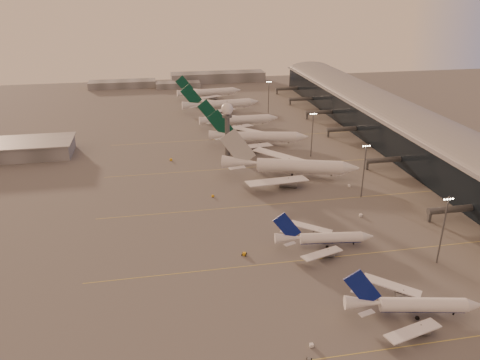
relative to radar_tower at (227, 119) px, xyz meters
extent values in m
plane|color=#5A5858|center=(-5.00, -120.00, -20.95)|extent=(700.00, 700.00, 0.00)
cube|color=#D9C54C|center=(25.00, -155.00, -20.94)|extent=(180.00, 0.25, 0.02)
cube|color=#D9C54C|center=(25.00, -110.00, -20.94)|extent=(180.00, 0.25, 0.02)
cube|color=#D9C54C|center=(25.00, -65.00, -20.94)|extent=(180.00, 0.25, 0.02)
cube|color=#D9C54C|center=(25.00, -20.00, -20.94)|extent=(180.00, 0.25, 0.02)
cube|color=#D9C54C|center=(25.00, 30.00, -20.94)|extent=(180.00, 0.25, 0.02)
cube|color=black|center=(103.00, -10.00, -11.95)|extent=(36.00, 360.00, 18.00)
cylinder|color=slate|center=(103.00, -10.00, -2.95)|extent=(10.08, 360.00, 10.08)
cube|color=slate|center=(103.00, -10.00, -2.75)|extent=(40.00, 362.00, 0.80)
cylinder|color=#505357|center=(77.00, -92.00, -16.45)|extent=(22.00, 2.80, 2.80)
cube|color=#505357|center=(67.00, -92.00, -18.75)|extent=(1.20, 1.20, 4.40)
cylinder|color=#505357|center=(77.00, -34.00, -16.45)|extent=(22.00, 2.80, 2.80)
cube|color=#505357|center=(67.00, -34.00, -18.75)|extent=(1.20, 1.20, 4.40)
cylinder|color=#505357|center=(77.00, 22.00, -16.45)|extent=(22.00, 2.80, 2.80)
cube|color=#505357|center=(67.00, 22.00, -18.75)|extent=(1.20, 1.20, 4.40)
cylinder|color=#505357|center=(77.00, 64.00, -16.45)|extent=(22.00, 2.80, 2.80)
cube|color=#505357|center=(67.00, 64.00, -18.75)|extent=(1.20, 1.20, 4.40)
cylinder|color=#505357|center=(77.00, 106.00, -16.45)|extent=(22.00, 2.80, 2.80)
cube|color=#505357|center=(67.00, 106.00, -18.75)|extent=(1.20, 1.20, 4.40)
cylinder|color=#505357|center=(77.00, 146.00, -16.45)|extent=(22.00, 2.80, 2.80)
cube|color=#505357|center=(67.00, 146.00, -18.75)|extent=(1.20, 1.20, 4.40)
cylinder|color=#505357|center=(0.00, 0.00, -9.95)|extent=(2.60, 2.60, 22.00)
cylinder|color=#505357|center=(0.00, 0.00, 1.55)|extent=(5.20, 5.20, 1.20)
sphere|color=white|center=(0.00, 0.00, 5.45)|extent=(6.40, 6.40, 6.40)
cylinder|color=#505357|center=(0.00, 0.00, 9.15)|extent=(0.16, 0.16, 2.00)
cylinder|color=#505357|center=(53.00, -120.00, -8.45)|extent=(0.56, 0.56, 25.00)
cube|color=#505357|center=(53.00, -120.00, 3.55)|extent=(3.60, 0.25, 0.25)
sphere|color=#FFEABF|center=(51.50, -120.00, 3.15)|extent=(0.56, 0.56, 0.56)
sphere|color=#FFEABF|center=(52.50, -120.00, 3.15)|extent=(0.56, 0.56, 0.56)
sphere|color=#FFEABF|center=(53.50, -120.00, 3.15)|extent=(0.56, 0.56, 0.56)
sphere|color=#FFEABF|center=(54.50, -120.00, 3.15)|extent=(0.56, 0.56, 0.56)
cylinder|color=#505357|center=(50.00, -65.00, -8.45)|extent=(0.56, 0.56, 25.00)
cube|color=#505357|center=(50.00, -65.00, 3.55)|extent=(3.60, 0.25, 0.25)
sphere|color=#FFEABF|center=(48.50, -65.00, 3.15)|extent=(0.56, 0.56, 0.56)
sphere|color=#FFEABF|center=(49.50, -65.00, 3.15)|extent=(0.56, 0.56, 0.56)
sphere|color=#FFEABF|center=(50.50, -65.00, 3.15)|extent=(0.56, 0.56, 0.56)
sphere|color=#FFEABF|center=(51.50, -65.00, 3.15)|extent=(0.56, 0.56, 0.56)
cylinder|color=#505357|center=(45.00, -10.00, -8.45)|extent=(0.56, 0.56, 25.00)
cube|color=#505357|center=(45.00, -10.00, 3.55)|extent=(3.60, 0.25, 0.25)
sphere|color=#FFEABF|center=(43.50, -10.00, 3.15)|extent=(0.56, 0.56, 0.56)
sphere|color=#FFEABF|center=(44.50, -10.00, 3.15)|extent=(0.56, 0.56, 0.56)
sphere|color=#FFEABF|center=(45.50, -10.00, 3.15)|extent=(0.56, 0.56, 0.56)
sphere|color=#FFEABF|center=(46.50, -10.00, 3.15)|extent=(0.56, 0.56, 0.56)
cylinder|color=#505357|center=(43.00, 80.00, -8.45)|extent=(0.56, 0.56, 25.00)
cube|color=#505357|center=(43.00, 80.00, 3.55)|extent=(3.60, 0.25, 0.25)
sphere|color=#FFEABF|center=(41.50, 80.00, 3.15)|extent=(0.56, 0.56, 0.56)
sphere|color=#FFEABF|center=(42.50, 80.00, 3.15)|extent=(0.56, 0.56, 0.56)
sphere|color=#FFEABF|center=(43.50, 80.00, 3.15)|extent=(0.56, 0.56, 0.56)
sphere|color=#FFEABF|center=(44.50, 80.00, 3.15)|extent=(0.56, 0.56, 0.56)
cube|color=slate|center=(-65.00, 200.00, -17.95)|extent=(60.00, 18.00, 6.00)
cube|color=slate|center=(25.00, 210.00, -16.45)|extent=(90.00, 20.00, 9.00)
cube|color=slate|center=(-15.00, 190.00, -18.45)|extent=(40.00, 15.00, 5.00)
cylinder|color=white|center=(32.76, -144.49, -17.59)|extent=(24.55, 8.89, 4.12)
cylinder|color=navy|center=(32.76, -144.49, -18.51)|extent=(23.85, 7.67, 2.97)
cone|color=white|center=(46.92, -147.38, -17.59)|extent=(5.42, 4.98, 4.12)
cone|color=white|center=(15.92, -141.04, -17.07)|extent=(10.78, 6.08, 4.12)
cube|color=white|center=(24.90, -153.23, -18.31)|extent=(17.95, 8.85, 1.30)
cylinder|color=slate|center=(28.27, -151.48, -20.19)|extent=(5.13, 3.57, 2.68)
cube|color=slate|center=(28.27, -151.48, -19.03)|extent=(0.37, 0.33, 1.65)
cube|color=white|center=(28.97, -133.36, -18.31)|extent=(16.09, 14.29, 1.30)
cylinder|color=slate|center=(31.38, -136.30, -20.19)|extent=(5.13, 3.57, 2.68)
cube|color=slate|center=(31.38, -136.30, -19.03)|extent=(0.37, 0.33, 1.65)
cube|color=navy|center=(15.42, -140.94, -11.97)|extent=(11.16, 2.64, 12.29)
cube|color=white|center=(15.01, -145.64, -16.97)|extent=(4.98, 2.87, 0.27)
cube|color=white|center=(16.89, -136.46, -16.97)|extent=(4.79, 4.25, 0.27)
cylinder|color=black|center=(41.77, -146.33, -20.41)|extent=(0.54, 0.54, 1.09)
cylinder|color=black|center=(31.32, -141.76, -20.35)|extent=(1.28, 0.77, 1.19)
cylinder|color=black|center=(30.37, -146.43, -20.35)|extent=(1.28, 0.77, 1.19)
cylinder|color=white|center=(21.10, -102.98, -17.85)|extent=(22.59, 6.48, 3.80)
cylinder|color=navy|center=(21.10, -102.98, -18.71)|extent=(22.02, 5.37, 2.73)
cone|color=white|center=(34.31, -104.60, -17.85)|extent=(4.74, 4.29, 3.80)
cone|color=white|center=(5.39, -101.06, -17.38)|extent=(9.74, 4.90, 3.80)
cube|color=white|center=(14.53, -111.59, -18.52)|extent=(16.40, 9.28, 1.19)
cylinder|color=slate|center=(17.49, -109.73, -20.25)|extent=(4.58, 2.97, 2.47)
cube|color=slate|center=(17.49, -109.73, -19.18)|extent=(0.33, 0.28, 1.52)
cube|color=white|center=(16.80, -93.04, -18.52)|extent=(15.36, 12.31, 1.19)
cylinder|color=slate|center=(19.23, -95.57, -20.25)|extent=(4.58, 2.97, 2.47)
cube|color=slate|center=(19.23, -95.57, -19.18)|extent=(0.33, 0.28, 1.52)
cube|color=navy|center=(4.93, -101.00, -12.68)|extent=(10.38, 1.61, 11.31)
cube|color=white|center=(4.90, -105.35, -17.28)|extent=(4.61, 2.94, 0.25)
cube|color=white|center=(5.95, -96.78, -17.28)|extent=(4.50, 3.71, 0.25)
cylinder|color=black|center=(29.51, -104.01, -20.45)|extent=(0.50, 0.50, 1.00)
cylinder|color=black|center=(19.58, -100.58, -20.40)|extent=(1.15, 0.63, 1.10)
cylinder|color=black|center=(19.05, -104.94, -20.40)|extent=(1.15, 0.63, 1.10)
cylinder|color=white|center=(29.49, -37.50, -16.45)|extent=(41.62, 18.26, 6.49)
cylinder|color=white|center=(29.49, -37.50, -17.91)|extent=(40.30, 16.28, 4.67)
cone|color=white|center=(53.21, -44.69, -16.45)|extent=(9.57, 8.54, 6.49)
cone|color=white|center=(1.29, -28.95, -15.64)|extent=(18.55, 11.26, 6.49)
cube|color=white|center=(14.79, -51.09, -17.58)|extent=(30.58, 12.53, 1.93)
cylinder|color=slate|center=(20.78, -48.64, -20.22)|extent=(8.92, 6.37, 4.22)
cube|color=slate|center=(20.78, -48.64, -18.72)|extent=(0.38, 0.34, 2.60)
cube|color=white|center=(24.81, -18.04, -17.58)|extent=(26.00, 25.92, 1.93)
cylinder|color=slate|center=(28.43, -23.40, -20.22)|extent=(8.92, 6.37, 4.22)
cube|color=slate|center=(28.43, -23.40, -18.72)|extent=(0.38, 0.34, 2.60)
cube|color=#AFB2B7|center=(0.46, -28.70, -7.97)|extent=(17.32, 5.57, 19.26)
cube|color=white|center=(-1.38, -36.54, -15.48)|extent=(8.41, 4.25, 0.26)
cube|color=white|center=(3.29, -21.16, -15.48)|extent=(7.94, 7.68, 0.26)
cylinder|color=black|center=(44.59, -42.08, -20.43)|extent=(0.52, 0.52, 1.05)
cylinder|color=black|center=(26.95, -34.33, -20.37)|extent=(1.25, 0.83, 1.15)
cylinder|color=black|center=(25.62, -38.73, -20.37)|extent=(1.25, 0.83, 1.15)
cylinder|color=white|center=(24.76, 13.70, -16.83)|extent=(36.53, 12.93, 5.82)
cylinder|color=white|center=(24.76, 13.70, -18.14)|extent=(35.49, 11.19, 4.19)
cone|color=white|center=(45.86, 9.39, -16.83)|extent=(8.01, 7.10, 5.82)
cone|color=white|center=(-0.33, 18.83, -16.11)|extent=(15.99, 8.73, 5.82)
cube|color=white|center=(13.01, 0.61, -17.85)|extent=(26.85, 13.24, 1.72)
cylinder|color=slate|center=(18.05, 3.24, -20.25)|extent=(7.60, 5.11, 3.78)
cube|color=slate|center=(18.05, 3.24, -18.87)|extent=(0.35, 0.31, 2.33)
cube|color=white|center=(19.09, 30.36, -17.85)|extent=(24.07, 21.37, 1.72)
cylinder|color=slate|center=(22.70, 25.96, -20.25)|extent=(7.60, 5.11, 3.78)
cube|color=slate|center=(22.70, 25.96, -18.87)|extent=(0.35, 0.31, 2.33)
cube|color=#07392A|center=(-1.08, 18.99, -9.16)|extent=(15.76, 3.55, 17.23)
cube|color=white|center=(-1.98, 12.04, -15.96)|extent=(7.42, 4.28, 0.25)
cube|color=white|center=(0.82, 25.73, -15.96)|extent=(7.13, 6.33, 0.25)
cylinder|color=black|center=(38.20, 10.96, -20.45)|extent=(0.50, 0.50, 1.00)
cylinder|color=black|center=(22.35, 16.45, -20.40)|extent=(1.18, 0.71, 1.10)
cylinder|color=black|center=(21.47, 12.12, -20.40)|extent=(1.18, 0.71, 1.10)
cylinder|color=white|center=(20.44, 54.42, -17.19)|extent=(33.02, 5.82, 5.31)
cylinder|color=white|center=(20.44, 54.42, -18.39)|extent=(32.34, 4.32, 3.83)
cone|color=white|center=(40.10, 54.73, -17.19)|extent=(6.46, 5.41, 5.31)
cone|color=white|center=(-2.94, 54.06, -16.53)|extent=(13.90, 5.53, 5.31)
cube|color=white|center=(12.54, 40.44, -18.12)|extent=(23.62, 16.41, 1.57)
cylinder|color=slate|center=(16.52, 43.78, -20.31)|extent=(6.43, 3.55, 3.45)
cube|color=slate|center=(16.52, 43.78, -19.05)|extent=(0.28, 0.23, 2.13)
cube|color=white|center=(12.11, 68.15, -18.12)|extent=(23.82, 15.84, 1.57)
cylinder|color=slate|center=(16.19, 64.94, -20.31)|extent=(6.43, 3.55, 3.45)
cube|color=slate|center=(16.19, 64.94, -19.05)|extent=(0.28, 0.23, 2.13)
cube|color=#07392A|center=(-3.63, 54.05, -10.18)|extent=(14.62, 0.55, 15.72)
cube|color=white|center=(-3.07, 47.69, -16.40)|extent=(6.77, 5.02, 0.23)
cube|color=white|center=(-3.27, 60.44, -16.40)|extent=(6.79, 4.87, 0.23)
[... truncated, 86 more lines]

